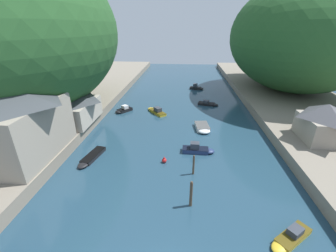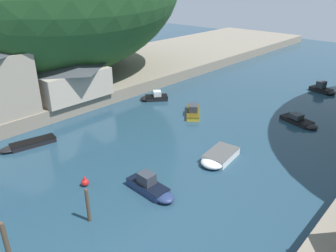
# 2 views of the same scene
# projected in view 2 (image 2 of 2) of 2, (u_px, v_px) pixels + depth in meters

# --- Properties ---
(water_surface) EXTENTS (130.00, 130.00, 0.00)m
(water_surface) POSITION_uv_depth(u_px,v_px,m) (209.00, 132.00, 35.21)
(water_surface) COLOR #234256
(water_surface) RESTS_ON ground
(left_bank) EXTENTS (22.00, 120.00, 1.60)m
(left_bank) POSITION_uv_depth(u_px,v_px,m) (76.00, 79.00, 50.47)
(left_bank) COLOR gray
(left_bank) RESTS_ON ground
(boathouse_shed) EXTENTS (7.00, 9.34, 4.75)m
(boathouse_shed) POSITION_uv_depth(u_px,v_px,m) (68.00, 77.00, 40.03)
(boathouse_shed) COLOR #B2A899
(boathouse_shed) RESTS_ON left_bank
(boat_white_cruiser) EXTENTS (2.62, 4.61, 0.72)m
(boat_white_cruiser) POSITION_uv_depth(u_px,v_px,m) (218.00, 158.00, 29.42)
(boat_white_cruiser) COLOR white
(boat_white_cruiser) RESTS_ON water_surface
(boat_red_skiff) EXTENTS (4.69, 2.80, 1.02)m
(boat_red_skiff) POSITION_uv_depth(u_px,v_px,m) (300.00, 121.00, 36.98)
(boat_red_skiff) COLOR black
(boat_red_skiff) RESTS_ON water_surface
(boat_near_quay) EXTENTS (3.51, 3.84, 1.25)m
(boat_near_quay) POSITION_uv_depth(u_px,v_px,m) (154.00, 97.00, 44.13)
(boat_near_quay) COLOR black
(boat_near_quay) RESTS_ON water_surface
(boat_moored_right) EXTENTS (4.50, 1.59, 1.47)m
(boat_moored_right) POSITION_uv_depth(u_px,v_px,m) (151.00, 188.00, 25.06)
(boat_moored_right) COLOR navy
(boat_moored_right) RESTS_ON water_surface
(boat_navy_launch) EXTENTS (3.96, 2.39, 1.56)m
(boat_navy_launch) POSITION_uv_depth(u_px,v_px,m) (323.00, 89.00, 47.05)
(boat_navy_launch) COLOR black
(boat_navy_launch) RESTS_ON water_surface
(boat_far_upstream) EXTENTS (2.36, 5.43, 0.50)m
(boat_far_upstream) POSITION_uv_depth(u_px,v_px,m) (26.00, 145.00, 31.94)
(boat_far_upstream) COLOR black
(boat_far_upstream) RESTS_ON water_surface
(boat_far_right_bank) EXTENTS (4.56, 5.18, 1.29)m
(boat_far_right_bank) POSITION_uv_depth(u_px,v_px,m) (193.00, 110.00, 39.90)
(boat_far_right_bank) COLOR gold
(boat_far_right_bank) RESTS_ON water_surface
(mooring_post_nearest) EXTENTS (0.29, 0.29, 2.96)m
(mooring_post_nearest) POSITION_uv_depth(u_px,v_px,m) (6.00, 242.00, 18.47)
(mooring_post_nearest) COLOR #4C3D2D
(mooring_post_nearest) RESTS_ON water_surface
(mooring_post_second) EXTENTS (0.24, 0.24, 2.61)m
(mooring_post_second) POSITION_uv_depth(u_px,v_px,m) (88.00, 205.00, 21.79)
(mooring_post_second) COLOR #4C3D2D
(mooring_post_second) RESTS_ON water_surface
(channel_buoy_near) EXTENTS (0.61, 0.61, 0.91)m
(channel_buoy_near) POSITION_uv_depth(u_px,v_px,m) (85.00, 182.00, 25.91)
(channel_buoy_near) COLOR red
(channel_buoy_near) RESTS_ON water_surface
(person_on_quay) EXTENTS (0.30, 0.42, 1.69)m
(person_on_quay) POSITION_uv_depth(u_px,v_px,m) (52.00, 98.00, 37.25)
(person_on_quay) COLOR #282D3D
(person_on_quay) RESTS_ON left_bank
(person_by_boathouse) EXTENTS (0.26, 0.40, 1.69)m
(person_by_boathouse) POSITION_uv_depth(u_px,v_px,m) (39.00, 98.00, 37.27)
(person_by_boathouse) COLOR #282D3D
(person_by_boathouse) RESTS_ON left_bank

